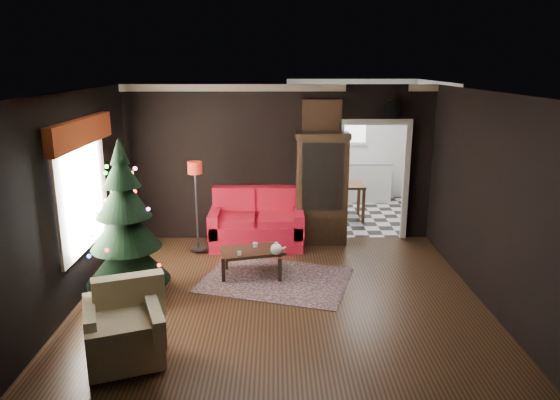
{
  "coord_description": "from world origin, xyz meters",
  "views": [
    {
      "loc": [
        -0.07,
        -6.65,
        3.15
      ],
      "look_at": [
        0.0,
        0.9,
        1.15
      ],
      "focal_mm": 33.21,
      "sensor_mm": 36.0,
      "label": 1
    }
  ],
  "objects_px": {
    "curio_cabinet": "(321,191)",
    "armchair": "(123,323)",
    "coffee_table": "(252,262)",
    "teapot": "(276,249)",
    "loveseat": "(257,219)",
    "floor_lamp": "(196,206)",
    "kitchen_table": "(346,201)",
    "christmas_tree": "(125,222)",
    "wall_clock": "(391,109)"
  },
  "relations": [
    {
      "from": "curio_cabinet",
      "to": "teapot",
      "type": "relative_size",
      "value": 9.68
    },
    {
      "from": "floor_lamp",
      "to": "kitchen_table",
      "type": "bearing_deg",
      "value": 35.57
    },
    {
      "from": "floor_lamp",
      "to": "christmas_tree",
      "type": "relative_size",
      "value": 0.7
    },
    {
      "from": "loveseat",
      "to": "coffee_table",
      "type": "height_order",
      "value": "loveseat"
    },
    {
      "from": "curio_cabinet",
      "to": "kitchen_table",
      "type": "distance_m",
      "value": 1.67
    },
    {
      "from": "kitchen_table",
      "to": "floor_lamp",
      "type": "bearing_deg",
      "value": -144.43
    },
    {
      "from": "christmas_tree",
      "to": "coffee_table",
      "type": "xyz_separation_m",
      "value": [
        1.71,
        0.61,
        -0.83
      ]
    },
    {
      "from": "curio_cabinet",
      "to": "wall_clock",
      "type": "relative_size",
      "value": 5.94
    },
    {
      "from": "wall_clock",
      "to": "loveseat",
      "type": "bearing_deg",
      "value": -170.34
    },
    {
      "from": "coffee_table",
      "to": "wall_clock",
      "type": "bearing_deg",
      "value": 36.06
    },
    {
      "from": "floor_lamp",
      "to": "armchair",
      "type": "height_order",
      "value": "floor_lamp"
    },
    {
      "from": "floor_lamp",
      "to": "armchair",
      "type": "relative_size",
      "value": 1.82
    },
    {
      "from": "curio_cabinet",
      "to": "kitchen_table",
      "type": "relative_size",
      "value": 2.53
    },
    {
      "from": "loveseat",
      "to": "armchair",
      "type": "bearing_deg",
      "value": -109.51
    },
    {
      "from": "armchair",
      "to": "wall_clock",
      "type": "xyz_separation_m",
      "value": [
        3.65,
        4.08,
        1.92
      ]
    },
    {
      "from": "curio_cabinet",
      "to": "christmas_tree",
      "type": "xyz_separation_m",
      "value": [
        -2.88,
        -2.16,
        0.1
      ]
    },
    {
      "from": "curio_cabinet",
      "to": "floor_lamp",
      "type": "relative_size",
      "value": 1.25
    },
    {
      "from": "loveseat",
      "to": "coffee_table",
      "type": "distance_m",
      "value": 1.36
    },
    {
      "from": "curio_cabinet",
      "to": "coffee_table",
      "type": "relative_size",
      "value": 2.09
    },
    {
      "from": "loveseat",
      "to": "wall_clock",
      "type": "height_order",
      "value": "wall_clock"
    },
    {
      "from": "curio_cabinet",
      "to": "armchair",
      "type": "bearing_deg",
      "value": -122.16
    },
    {
      "from": "coffee_table",
      "to": "teapot",
      "type": "relative_size",
      "value": 4.62
    },
    {
      "from": "wall_clock",
      "to": "kitchen_table",
      "type": "xyz_separation_m",
      "value": [
        -0.55,
        1.25,
        -2.0
      ]
    },
    {
      "from": "christmas_tree",
      "to": "teapot",
      "type": "xyz_separation_m",
      "value": [
        2.07,
        0.39,
        -0.54
      ]
    },
    {
      "from": "christmas_tree",
      "to": "kitchen_table",
      "type": "xyz_separation_m",
      "value": [
        3.53,
        3.59,
        -0.68
      ]
    },
    {
      "from": "teapot",
      "to": "armchair",
      "type": "bearing_deg",
      "value": -127.58
    },
    {
      "from": "curio_cabinet",
      "to": "armchair",
      "type": "distance_m",
      "value": 4.64
    },
    {
      "from": "christmas_tree",
      "to": "coffee_table",
      "type": "relative_size",
      "value": 2.41
    },
    {
      "from": "wall_clock",
      "to": "christmas_tree",
      "type": "bearing_deg",
      "value": -150.18
    },
    {
      "from": "coffee_table",
      "to": "armchair",
      "type": "bearing_deg",
      "value": -118.55
    },
    {
      "from": "coffee_table",
      "to": "teapot",
      "type": "distance_m",
      "value": 0.52
    },
    {
      "from": "christmas_tree",
      "to": "armchair",
      "type": "height_order",
      "value": "christmas_tree"
    },
    {
      "from": "armchair",
      "to": "teapot",
      "type": "relative_size",
      "value": 4.27
    },
    {
      "from": "loveseat",
      "to": "floor_lamp",
      "type": "xyz_separation_m",
      "value": [
        -0.99,
        -0.35,
        0.33
      ]
    },
    {
      "from": "loveseat",
      "to": "teapot",
      "type": "xyz_separation_m",
      "value": [
        0.34,
        -1.55,
        0.01
      ]
    },
    {
      "from": "loveseat",
      "to": "curio_cabinet",
      "type": "xyz_separation_m",
      "value": [
        1.15,
        0.22,
        0.45
      ]
    },
    {
      "from": "curio_cabinet",
      "to": "teapot",
      "type": "xyz_separation_m",
      "value": [
        -0.81,
        -1.77,
        -0.44
      ]
    },
    {
      "from": "floor_lamp",
      "to": "wall_clock",
      "type": "distance_m",
      "value": 3.76
    },
    {
      "from": "teapot",
      "to": "wall_clock",
      "type": "height_order",
      "value": "wall_clock"
    },
    {
      "from": "christmas_tree",
      "to": "wall_clock",
      "type": "xyz_separation_m",
      "value": [
        4.08,
        2.34,
        1.33
      ]
    },
    {
      "from": "armchair",
      "to": "coffee_table",
      "type": "xyz_separation_m",
      "value": [
        1.28,
        2.36,
        -0.24
      ]
    },
    {
      "from": "armchair",
      "to": "wall_clock",
      "type": "relative_size",
      "value": 2.62
    },
    {
      "from": "loveseat",
      "to": "kitchen_table",
      "type": "xyz_separation_m",
      "value": [
        1.8,
        1.65,
        -0.12
      ]
    },
    {
      "from": "floor_lamp",
      "to": "teapot",
      "type": "xyz_separation_m",
      "value": [
        1.33,
        -1.2,
        -0.32
      ]
    },
    {
      "from": "floor_lamp",
      "to": "coffee_table",
      "type": "height_order",
      "value": "floor_lamp"
    },
    {
      "from": "curio_cabinet",
      "to": "teapot",
      "type": "bearing_deg",
      "value": -114.64
    },
    {
      "from": "armchair",
      "to": "coffee_table",
      "type": "bearing_deg",
      "value": 41.14
    },
    {
      "from": "loveseat",
      "to": "christmas_tree",
      "type": "distance_m",
      "value": 2.65
    },
    {
      "from": "armchair",
      "to": "teapot",
      "type": "bearing_deg",
      "value": 32.11
    },
    {
      "from": "christmas_tree",
      "to": "wall_clock",
      "type": "relative_size",
      "value": 6.85
    }
  ]
}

